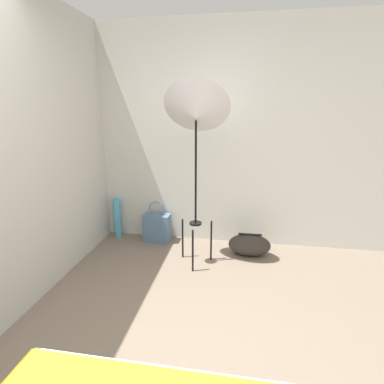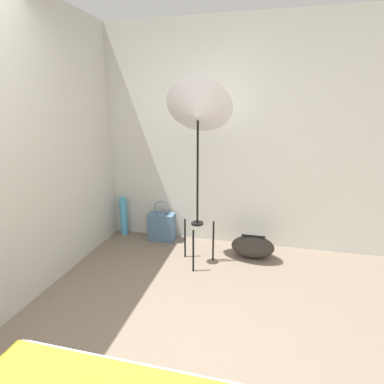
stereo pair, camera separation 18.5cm
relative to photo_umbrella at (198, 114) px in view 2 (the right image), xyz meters
The scene contains 6 objects.
wall_back 0.70m from the photo_umbrella, 89.31° to the left, with size 8.00×0.05×2.60m.
wall_side_left 1.59m from the photo_umbrella, 145.61° to the right, with size 0.05×8.00×2.60m.
photo_umbrella is the anchor object (origin of this frame).
tote_bag 1.58m from the photo_umbrella, 140.37° to the left, with size 0.33×0.17×0.52m.
duffel_bag 1.59m from the photo_umbrella, 24.76° to the left, with size 0.48×0.25×0.26m.
paper_roll 1.80m from the photo_umbrella, 154.87° to the left, with size 0.09×0.09×0.51m.
Camera 2 is at (0.62, -1.00, 1.64)m, focal length 28.00 mm.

